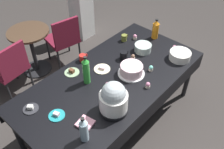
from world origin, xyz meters
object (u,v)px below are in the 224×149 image
potluck_table (112,82)px  cupcake_rose (108,85)px  dessert_plate_sage (72,72)px  coffee_mug_black (124,55)px  ceramic_snack_bowl (180,55)px  maroon_chair_right (64,38)px  water_cooler (81,6)px  maroon_chair_left (10,67)px  frosted_layer_cake (131,70)px  soda_bottle_water (84,130)px  glass_salad_bowl (143,48)px  round_cafe_table (31,44)px  dessert_plate_teal (57,115)px  coffee_mug_red (83,58)px  cupcake_berry (133,57)px  cupcake_vanilla (174,48)px  soda_bottle_orange_juice (156,29)px  dessert_plate_cream (102,69)px  soda_bottle_lime_soda (86,71)px  dessert_plate_charcoal (31,108)px  cupcake_cocoa (151,68)px  cupcake_mint (148,85)px  cupcake_lemon (135,37)px  coffee_mug_olive (124,38)px  slow_cooker (114,99)px

potluck_table → cupcake_rose: size_ratio=32.59×
dessert_plate_sage → coffee_mug_black: coffee_mug_black is taller
ceramic_snack_bowl → maroon_chair_right: (-0.41, 1.73, -0.31)m
water_cooler → maroon_chair_left: bearing=-165.9°
frosted_layer_cake → soda_bottle_water: soda_bottle_water is taller
glass_salad_bowl → round_cafe_table: (-0.68, 1.53, -0.30)m
frosted_layer_cake → dessert_plate_teal: 0.95m
round_cafe_table → coffee_mug_red: bearing=-87.6°
cupcake_rose → round_cafe_table: size_ratio=0.09×
dessert_plate_sage → cupcake_berry: cupcake_berry is taller
coffee_mug_red → maroon_chair_left: (-0.54, 0.88, -0.30)m
cupcake_vanilla → soda_bottle_orange_juice: soda_bottle_orange_juice is taller
cupcake_berry → maroon_chair_right: maroon_chair_right is taller
dessert_plate_teal → dessert_plate_cream: bearing=10.6°
soda_bottle_lime_soda → coffee_mug_black: bearing=-3.2°
cupcake_rose → dessert_plate_charcoal: bearing=153.9°
cupcake_rose → cupcake_cocoa: 0.56m
soda_bottle_orange_juice → maroon_chair_left: 2.00m
soda_bottle_lime_soda → coffee_mug_red: size_ratio=2.85×
cupcake_mint → soda_bottle_water: (-0.88, 0.04, 0.10)m
maroon_chair_left → dessert_plate_sage: bearing=-72.4°
cupcake_rose → coffee_mug_red: 0.55m
frosted_layer_cake → soda_bottle_orange_juice: 0.82m
potluck_table → cupcake_cocoa: (0.39, -0.25, 0.09)m
dessert_plate_charcoal → soda_bottle_orange_juice: bearing=-5.6°
potluck_table → cupcake_berry: (0.42, 0.04, 0.09)m
cupcake_berry → cupcake_lemon: (0.36, 0.25, 0.00)m
potluck_table → soda_bottle_orange_juice: bearing=6.3°
cupcake_berry → cupcake_mint: size_ratio=1.00×
soda_bottle_water → coffee_mug_black: size_ratio=2.16×
cupcake_lemon → soda_bottle_orange_juice: size_ratio=0.24×
round_cafe_table → cupcake_mint: bearing=-84.4°
cupcake_berry → coffee_mug_red: (-0.42, 0.43, 0.01)m
potluck_table → dessert_plate_cream: size_ratio=11.67×
dessert_plate_cream → maroon_chair_left: size_ratio=0.22×
coffee_mug_olive → water_cooler: water_cooler is taller
frosted_layer_cake → glass_salad_bowl: frosted_layer_cake is taller
dessert_plate_sage → maroon_chair_right: (0.63, 0.95, -0.27)m
dessert_plate_sage → coffee_mug_olive: 0.89m
cupcake_berry → round_cafe_table: 1.63m
soda_bottle_orange_juice → ceramic_snack_bowl: bearing=-110.3°
frosted_layer_cake → cupcake_rose: bearing=171.1°
potluck_table → dessert_plate_cream: (0.03, 0.18, 0.07)m
frosted_layer_cake → ceramic_snack_bowl: bearing=-23.3°
cupcake_lemon → soda_bottle_orange_juice: (0.20, -0.18, 0.10)m
slow_cooker → dessert_plate_teal: (-0.41, 0.36, -0.15)m
dessert_plate_charcoal → water_cooler: bearing=36.5°
cupcake_mint → coffee_mug_red: bearing=99.8°
glass_salad_bowl → water_cooler: (0.52, 1.72, -0.21)m
glass_salad_bowl → cupcake_vanilla: glass_salad_bowl is taller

